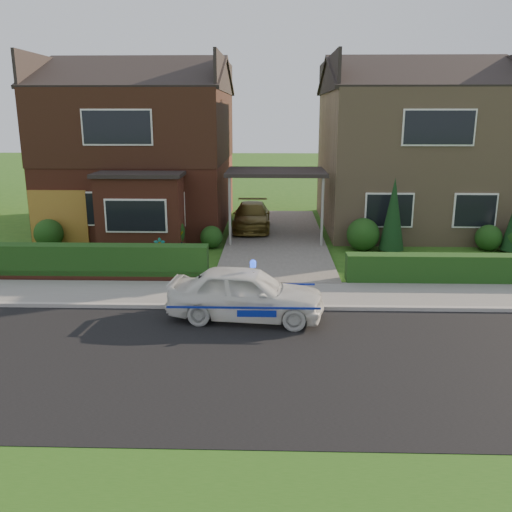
{
  "coord_description": "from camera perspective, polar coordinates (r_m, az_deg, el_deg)",
  "views": [
    {
      "loc": [
        -0.17,
        -10.07,
        4.88
      ],
      "look_at": [
        -0.56,
        3.5,
        1.31
      ],
      "focal_mm": 38.0,
      "sensor_mm": 36.0,
      "label": 1
    }
  ],
  "objects": [
    {
      "name": "carport_link",
      "position": [
        21.14,
        2.12,
        8.71
      ],
      "size": [
        3.8,
        3.0,
        2.77
      ],
      "color": "black",
      "rests_on": "ground"
    },
    {
      "name": "shrub_left_near",
      "position": [
        20.29,
        -4.71,
        2.01
      ],
      "size": [
        0.84,
        0.84,
        0.84
      ],
      "primitive_type": "sphere",
      "color": "#133D14",
      "rests_on": "ground"
    },
    {
      "name": "house_right",
      "position": [
        24.82,
        15.88,
        11.4
      ],
      "size": [
        7.5,
        8.06,
        7.25
      ],
      "color": "#94795B",
      "rests_on": "ground"
    },
    {
      "name": "house_left",
      "position": [
        24.64,
        -11.79,
        11.97
      ],
      "size": [
        7.5,
        9.53,
        7.25
      ],
      "color": "brown",
      "rests_on": "ground"
    },
    {
      "name": "potted_plant_c",
      "position": [
        18.16,
        -13.92,
        0.0
      ],
      "size": [
        0.61,
        0.61,
        0.79
      ],
      "primitive_type": "imported",
      "rotation": [
        0.0,
        0.0,
        1.01
      ],
      "color": "gray",
      "rests_on": "ground"
    },
    {
      "name": "police_car",
      "position": [
        13.18,
        -1.07,
        -3.99
      ],
      "size": [
        3.48,
        3.93,
        1.46
      ],
      "rotation": [
        0.0,
        0.0,
        1.46
      ],
      "color": "silver",
      "rests_on": "ground"
    },
    {
      "name": "driveway_car",
      "position": [
        23.0,
        -0.46,
        4.2
      ],
      "size": [
        1.57,
        3.79,
        1.1
      ],
      "primitive_type": "imported",
      "rotation": [
        0.0,
        0.0,
        0.01
      ],
      "color": "brown",
      "rests_on": "driveway"
    },
    {
      "name": "hedge_left",
      "position": [
        17.21,
        -17.54,
        -2.42
      ],
      "size": [
        7.5,
        0.55,
        0.9
      ],
      "primitive_type": "cube",
      "color": "#133D14",
      "rests_on": "ground"
    },
    {
      "name": "garage_door",
      "position": [
        21.93,
        -20.05,
        3.8
      ],
      "size": [
        2.2,
        0.1,
        2.1
      ],
      "primitive_type": "cube",
      "color": "brown",
      "rests_on": "ground"
    },
    {
      "name": "ground",
      "position": [
        11.19,
        2.39,
        -11.12
      ],
      "size": [
        120.0,
        120.0,
        0.0
      ],
      "primitive_type": "plane",
      "color": "#255416",
      "rests_on": "ground"
    },
    {
      "name": "shrub_right_near",
      "position": [
        20.22,
        11.21,
        2.25
      ],
      "size": [
        1.2,
        1.2,
        1.2
      ],
      "primitive_type": "sphere",
      "color": "#133D14",
      "rests_on": "ground"
    },
    {
      "name": "road",
      "position": [
        11.19,
        2.39,
        -11.12
      ],
      "size": [
        60.0,
        6.0,
        0.02
      ],
      "primitive_type": "cube",
      "color": "black",
      "rests_on": "ground"
    },
    {
      "name": "conifer_a",
      "position": [
        20.08,
        14.22,
        4.03
      ],
      "size": [
        0.9,
        0.9,
        2.6
      ],
      "primitive_type": "cone",
      "color": "black",
      "rests_on": "ground"
    },
    {
      "name": "potted_plant_a",
      "position": [
        18.8,
        -10.08,
        0.68
      ],
      "size": [
        0.46,
        0.38,
        0.76
      ],
      "primitive_type": "imported",
      "rotation": [
        0.0,
        0.0,
        0.31
      ],
      "color": "gray",
      "rests_on": "ground"
    },
    {
      "name": "driveway",
      "position": [
        21.61,
        2.05,
        1.86
      ],
      "size": [
        3.8,
        12.0,
        0.12
      ],
      "primitive_type": "cube",
      "color": "#666059",
      "rests_on": "ground"
    },
    {
      "name": "shrub_left_mid",
      "position": [
        20.19,
        -9.34,
        2.49
      ],
      "size": [
        1.32,
        1.32,
        1.32
      ],
      "primitive_type": "sphere",
      "color": "#133D14",
      "rests_on": "ground"
    },
    {
      "name": "potted_plant_b",
      "position": [
        19.88,
        -8.12,
        1.51
      ],
      "size": [
        0.53,
        0.53,
        0.76
      ],
      "primitive_type": "imported",
      "rotation": [
        0.0,
        0.0,
        0.78
      ],
      "color": "gray",
      "rests_on": "ground"
    },
    {
      "name": "shrub_right_mid",
      "position": [
        21.58,
        23.28,
        1.78
      ],
      "size": [
        0.96,
        0.96,
        0.96
      ],
      "primitive_type": "sphere",
      "color": "#133D14",
      "rests_on": "ground"
    },
    {
      "name": "hedge_right",
      "position": [
        17.24,
        21.85,
        -2.79
      ],
      "size": [
        7.5,
        0.55,
        0.8
      ],
      "primitive_type": "cube",
      "color": "#133D14",
      "rests_on": "ground"
    },
    {
      "name": "kerb",
      "position": [
        13.98,
        2.24,
        -5.43
      ],
      "size": [
        60.0,
        0.16,
        0.12
      ],
      "primitive_type": "cube",
      "color": "#9E9993",
      "rests_on": "ground"
    },
    {
      "name": "shrub_left_far",
      "position": [
        21.71,
        -20.98,
        2.23
      ],
      "size": [
        1.08,
        1.08,
        1.08
      ],
      "primitive_type": "sphere",
      "color": "#133D14",
      "rests_on": "ground"
    },
    {
      "name": "dwarf_wall",
      "position": [
        17.03,
        -17.75,
        -1.99
      ],
      "size": [
        7.7,
        0.25,
        0.36
      ],
      "primitive_type": "cube",
      "color": "brown",
      "rests_on": "ground"
    },
    {
      "name": "sidewalk",
      "position": [
        14.97,
        2.21,
        -4.08
      ],
      "size": [
        60.0,
        2.0,
        0.1
      ],
      "primitive_type": "cube",
      "color": "slate",
      "rests_on": "ground"
    }
  ]
}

